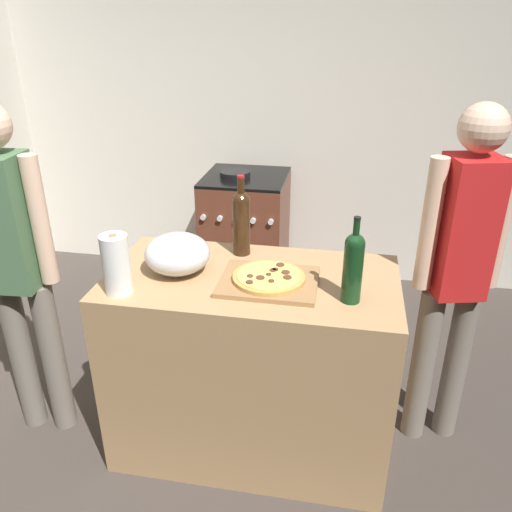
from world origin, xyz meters
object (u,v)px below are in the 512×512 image
(mixing_bowl, at_px, (177,254))
(paper_towel_roll, at_px, (116,264))
(stove, at_px, (246,234))
(pizza, at_px, (269,277))
(wine_bottle_amber, at_px, (241,220))
(person_in_red, at_px, (457,267))
(wine_bottle_clear, at_px, (353,265))
(person_in_stripes, at_px, (16,262))

(mixing_bowl, distance_m, paper_towel_roll, 0.28)
(stove, bearing_deg, pizza, -75.04)
(pizza, bearing_deg, paper_towel_roll, -163.11)
(mixing_bowl, relative_size, stove, 0.30)
(wine_bottle_amber, bearing_deg, person_in_red, -0.61)
(pizza, bearing_deg, mixing_bowl, 174.77)
(mixing_bowl, bearing_deg, stove, 90.64)
(wine_bottle_clear, height_order, person_in_stripes, person_in_stripes)
(wine_bottle_amber, height_order, person_in_red, person_in_red)
(paper_towel_roll, bearing_deg, person_in_red, 17.81)
(wine_bottle_clear, xyz_separation_m, wine_bottle_amber, (-0.50, 0.35, 0.01))
(pizza, relative_size, stove, 0.32)
(person_in_red, bearing_deg, pizza, -161.52)
(mixing_bowl, xyz_separation_m, wine_bottle_clear, (0.73, -0.11, 0.07))
(pizza, bearing_deg, stove, 104.96)
(paper_towel_roll, bearing_deg, mixing_bowl, 50.09)
(paper_towel_roll, height_order, wine_bottle_clear, wine_bottle_clear)
(paper_towel_roll, distance_m, person_in_stripes, 0.58)
(paper_towel_roll, xyz_separation_m, person_in_red, (1.36, 0.44, -0.10))
(pizza, bearing_deg, person_in_red, 18.48)
(mixing_bowl, distance_m, wine_bottle_amber, 0.34)
(paper_towel_roll, relative_size, wine_bottle_amber, 0.67)
(wine_bottle_clear, distance_m, person_in_red, 0.58)
(mixing_bowl, bearing_deg, person_in_stripes, -175.10)
(wine_bottle_amber, distance_m, person_in_red, 0.96)
(wine_bottle_clear, bearing_deg, pizza, 166.91)
(pizza, xyz_separation_m, wine_bottle_clear, (0.33, -0.08, 0.12))
(pizza, height_order, person_in_stripes, person_in_stripes)
(wine_bottle_clear, height_order, person_in_red, person_in_red)
(person_in_stripes, bearing_deg, person_in_red, 8.55)
(paper_towel_roll, distance_m, stove, 1.84)
(paper_towel_roll, distance_m, wine_bottle_amber, 0.60)
(pizza, relative_size, mixing_bowl, 1.07)
(paper_towel_roll, bearing_deg, pizza, 16.89)
(person_in_stripes, relative_size, person_in_red, 1.00)
(pizza, bearing_deg, wine_bottle_amber, 122.21)
(person_in_stripes, height_order, person_in_red, person_in_red)
(person_in_red, bearing_deg, person_in_stripes, -171.45)
(pizza, relative_size, person_in_red, 0.18)
(paper_towel_roll, height_order, person_in_red, person_in_red)
(wine_bottle_amber, relative_size, person_in_stripes, 0.23)
(paper_towel_roll, xyz_separation_m, wine_bottle_amber, (0.41, 0.45, 0.04))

